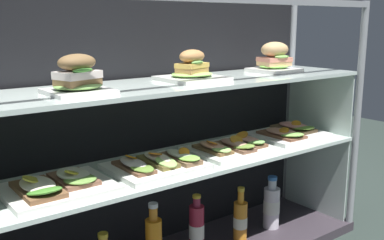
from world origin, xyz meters
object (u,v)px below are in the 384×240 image
at_px(plated_roll_sandwich_center, 193,70).
at_px(plated_roll_sandwich_far_right, 274,60).
at_px(plated_roll_sandwich_near_right_corner, 78,78).
at_px(open_sandwich_tray_mid_right, 232,147).
at_px(open_sandwich_tray_mid_left, 57,186).
at_px(open_sandwich_tray_left_of_center, 157,164).
at_px(juice_bottle_back_right, 271,206).
at_px(open_sandwich_tray_near_right_corner, 288,133).
at_px(juice_bottle_back_left, 197,227).
at_px(juice_bottle_front_second, 240,220).

height_order(plated_roll_sandwich_center, plated_roll_sandwich_far_right, plated_roll_sandwich_far_right).
bearing_deg(plated_roll_sandwich_near_right_corner, plated_roll_sandwich_far_right, 4.04).
bearing_deg(open_sandwich_tray_mid_right, open_sandwich_tray_mid_left, -179.29).
relative_size(open_sandwich_tray_mid_left, open_sandwich_tray_left_of_center, 1.00).
distance_m(plated_roll_sandwich_center, juice_bottle_back_right, 0.74).
relative_size(open_sandwich_tray_near_right_corner, juice_bottle_back_right, 1.32).
bearing_deg(plated_roll_sandwich_center, juice_bottle_back_right, -1.42).
distance_m(plated_roll_sandwich_far_right, juice_bottle_back_right, 0.63).
distance_m(plated_roll_sandwich_near_right_corner, plated_roll_sandwich_center, 0.45).
bearing_deg(juice_bottle_back_right, juice_bottle_back_left, 174.54).
distance_m(open_sandwich_tray_near_right_corner, juice_bottle_front_second, 0.43).
height_order(open_sandwich_tray_mid_right, juice_bottle_back_left, open_sandwich_tray_mid_right).
xyz_separation_m(plated_roll_sandwich_near_right_corner, juice_bottle_back_left, (0.49, 0.07, -0.62)).
relative_size(plated_roll_sandwich_near_right_corner, juice_bottle_front_second, 0.78).
bearing_deg(juice_bottle_front_second, open_sandwich_tray_near_right_corner, 0.76).
xyz_separation_m(open_sandwich_tray_mid_left, open_sandwich_tray_near_right_corner, (1.04, 0.03, -0.00)).
bearing_deg(plated_roll_sandwich_center, plated_roll_sandwich_far_right, 2.18).
bearing_deg(open_sandwich_tray_left_of_center, open_sandwich_tray_mid_left, 179.71).
bearing_deg(open_sandwich_tray_near_right_corner, open_sandwich_tray_left_of_center, -177.58).
height_order(plated_roll_sandwich_near_right_corner, open_sandwich_tray_mid_right, plated_roll_sandwich_near_right_corner).
height_order(plated_roll_sandwich_center, open_sandwich_tray_mid_left, plated_roll_sandwich_center).
bearing_deg(plated_roll_sandwich_center, open_sandwich_tray_left_of_center, -168.53).
bearing_deg(open_sandwich_tray_mid_right, plated_roll_sandwich_near_right_corner, -178.12).
relative_size(plated_roll_sandwich_center, open_sandwich_tray_left_of_center, 0.68).
bearing_deg(open_sandwich_tray_left_of_center, open_sandwich_tray_near_right_corner, 2.42).
bearing_deg(open_sandwich_tray_near_right_corner, plated_roll_sandwich_center, 179.26).
distance_m(plated_roll_sandwich_near_right_corner, open_sandwich_tray_mid_left, 0.32).
xyz_separation_m(open_sandwich_tray_mid_right, juice_bottle_back_right, (0.25, 0.02, -0.31)).
bearing_deg(plated_roll_sandwich_near_right_corner, open_sandwich_tray_near_right_corner, 2.33).
bearing_deg(juice_bottle_front_second, plated_roll_sandwich_near_right_corner, -177.03).
xyz_separation_m(open_sandwich_tray_left_of_center, open_sandwich_tray_near_right_corner, (0.69, 0.03, -0.00)).
bearing_deg(open_sandwich_tray_mid_right, open_sandwich_tray_left_of_center, -178.28).
bearing_deg(plated_roll_sandwich_center, open_sandwich_tray_near_right_corner, -0.74).
height_order(open_sandwich_tray_mid_left, open_sandwich_tray_left_of_center, same).
height_order(open_sandwich_tray_mid_left, juice_bottle_front_second, open_sandwich_tray_mid_left).
height_order(juice_bottle_front_second, juice_bottle_back_right, juice_bottle_back_right).
bearing_deg(juice_bottle_back_right, plated_roll_sandwich_near_right_corner, -177.67).
bearing_deg(juice_bottle_back_left, plated_roll_sandwich_center, -146.38).
distance_m(open_sandwich_tray_mid_left, open_sandwich_tray_left_of_center, 0.35).
bearing_deg(juice_bottle_back_right, open_sandwich_tray_mid_right, -176.58).
distance_m(plated_roll_sandwich_center, open_sandwich_tray_left_of_center, 0.35).
relative_size(open_sandwich_tray_mid_left, open_sandwich_tray_near_right_corner, 1.00).
height_order(plated_roll_sandwich_far_right, juice_bottle_back_right, plated_roll_sandwich_far_right).
height_order(plated_roll_sandwich_far_right, juice_bottle_back_left, plated_roll_sandwich_far_right).
xyz_separation_m(juice_bottle_front_second, juice_bottle_back_right, (0.18, -0.00, 0.01)).
xyz_separation_m(open_sandwich_tray_left_of_center, juice_bottle_back_right, (0.60, 0.03, -0.31)).
distance_m(plated_roll_sandwich_center, plated_roll_sandwich_far_right, 0.43).
relative_size(open_sandwich_tray_left_of_center, juice_bottle_front_second, 1.37).
bearing_deg(juice_bottle_back_left, open_sandwich_tray_left_of_center, -164.00).
bearing_deg(open_sandwich_tray_near_right_corner, juice_bottle_back_right, -177.67).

